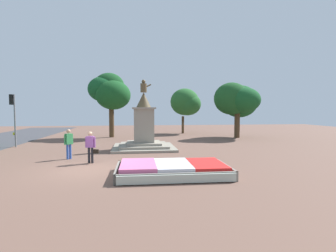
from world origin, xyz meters
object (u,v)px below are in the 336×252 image
object	(u,v)px
flower_planter	(172,169)
statue_monument	(144,132)
pedestrian_crossing_plaza	(69,142)
traffic_light_far_corner	(13,111)
pedestrian_with_handbag	(91,145)

from	to	relation	value
flower_planter	statue_monument	bearing A→B (deg)	96.52
flower_planter	pedestrian_crossing_plaza	world-z (taller)	pedestrian_crossing_plaza
statue_monument	pedestrian_crossing_plaza	xyz separation A→B (m)	(-4.54, -3.72, -0.23)
flower_planter	traffic_light_far_corner	xyz separation A→B (m)	(-10.95, 10.30, 2.55)
pedestrian_crossing_plaza	flower_planter	bearing A→B (deg)	-39.75
pedestrian_crossing_plaza	pedestrian_with_handbag	bearing A→B (deg)	-42.85
statue_monument	traffic_light_far_corner	xyz separation A→B (m)	(-10.00, 2.02, 1.54)
traffic_light_far_corner	pedestrian_with_handbag	distance (m)	10.11
statue_monument	pedestrian_crossing_plaza	distance (m)	5.87
traffic_light_far_corner	pedestrian_with_handbag	bearing A→B (deg)	-45.68
flower_planter	statue_monument	distance (m)	8.39
traffic_light_far_corner	pedestrian_crossing_plaza	size ratio (longest dim) A/B	2.32
flower_planter	statue_monument	size ratio (longest dim) A/B	0.98
traffic_light_far_corner	statue_monument	bearing A→B (deg)	-11.41
flower_planter	pedestrian_with_handbag	world-z (taller)	pedestrian_with_handbag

